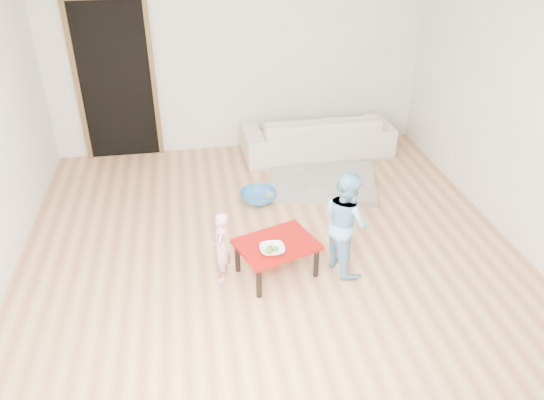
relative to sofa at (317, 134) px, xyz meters
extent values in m
cube|color=#AE6D4A|center=(-1.00, -2.05, -0.30)|extent=(5.00, 5.00, 0.01)
cube|color=white|center=(-1.00, 0.45, 1.00)|extent=(5.00, 0.02, 2.60)
cube|color=white|center=(1.50, -2.05, 1.00)|extent=(0.02, 5.00, 2.60)
imported|color=beige|center=(0.00, 0.00, 0.00)|extent=(2.04, 0.85, 0.59)
cube|color=orange|center=(-0.32, -0.13, 0.15)|extent=(0.46, 0.42, 0.11)
imported|color=white|center=(-1.07, -2.67, 0.09)|extent=(0.23, 0.23, 0.06)
imported|color=pink|center=(-1.52, -2.51, 0.06)|extent=(0.20, 0.28, 0.70)
imported|color=#65B1EA|center=(-0.35, -2.54, 0.22)|extent=(0.51, 0.59, 1.03)
imported|color=teal|center=(-0.99, -1.16, -0.23)|extent=(0.43, 0.43, 0.13)
camera|label=1|loc=(-1.72, -6.50, 2.88)|focal=35.00mm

